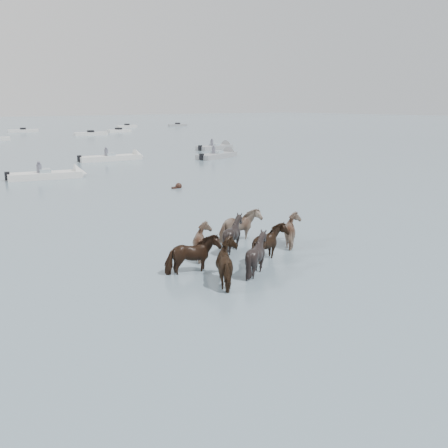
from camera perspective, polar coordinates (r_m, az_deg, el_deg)
ground at (r=19.00m, az=4.94°, el=-2.79°), size 400.00×400.00×0.00m
pony_herd at (r=17.38m, az=2.04°, el=-2.51°), size 6.82×4.78×1.55m
swimming_pony at (r=32.40m, az=-5.39°, el=4.37°), size 0.72×0.44×0.44m
motorboat_b at (r=38.72m, az=-18.97°, el=5.43°), size 5.84×2.88×1.92m
motorboat_c at (r=49.57m, az=-12.20°, el=7.58°), size 6.69×2.42×1.92m
motorboat_d at (r=50.86m, az=-0.34°, el=8.04°), size 5.75×3.15×1.92m
motorboat_e at (r=60.14m, az=-0.60°, el=8.96°), size 5.61×2.47×1.92m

